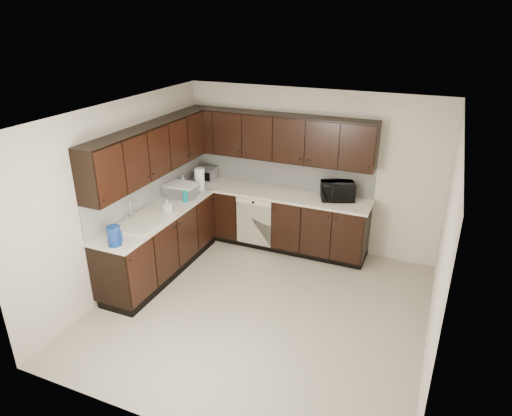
{
  "coord_description": "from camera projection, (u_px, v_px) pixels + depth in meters",
  "views": [
    {
      "loc": [
        1.84,
        -4.5,
        3.52
      ],
      "look_at": [
        -0.32,
        0.6,
        1.12
      ],
      "focal_mm": 32.0,
      "sensor_mm": 36.0,
      "label": 1
    }
  ],
  "objects": [
    {
      "name": "wall_front",
      "position": [
        167.0,
        317.0,
        3.67
      ],
      "size": [
        4.0,
        0.02,
        2.5
      ],
      "primitive_type": "cube",
      "color": "beige",
      "rests_on": "floor"
    },
    {
      "name": "upper_cabinets",
      "position": [
        222.0,
        143.0,
        6.57
      ],
      "size": [
        3.0,
        2.8,
        0.7
      ],
      "color": "black",
      "rests_on": "wall_back"
    },
    {
      "name": "soap_bottle_a",
      "position": [
        168.0,
        206.0,
        6.3
      ],
      "size": [
        0.11,
        0.11,
        0.2
      ],
      "primitive_type": "imported",
      "rotation": [
        0.0,
        0.0,
        -0.24
      ],
      "color": "gray",
      "rests_on": "countertop"
    },
    {
      "name": "wall_left",
      "position": [
        123.0,
        196.0,
        6.08
      ],
      "size": [
        0.02,
        4.0,
        2.5
      ],
      "primitive_type": "cube",
      "color": "beige",
      "rests_on": "floor"
    },
    {
      "name": "microwave",
      "position": [
        337.0,
        191.0,
        6.74
      ],
      "size": [
        0.57,
        0.48,
        0.27
      ],
      "primitive_type": "imported",
      "rotation": [
        0.0,
        0.0,
        0.39
      ],
      "color": "black",
      "rests_on": "countertop"
    },
    {
      "name": "countertop",
      "position": [
        227.0,
        201.0,
        6.79
      ],
      "size": [
        3.03,
        2.83,
        0.04
      ],
      "color": "beige",
      "rests_on": "lower_cabinets"
    },
    {
      "name": "wall_right",
      "position": [
        442.0,
        253.0,
        4.65
      ],
      "size": [
        0.02,
        4.0,
        2.5
      ],
      "primitive_type": "cube",
      "color": "beige",
      "rests_on": "floor"
    },
    {
      "name": "lower_cabinets",
      "position": [
        228.0,
        231.0,
        6.99
      ],
      "size": [
        3.0,
        2.8,
        0.9
      ],
      "color": "black",
      "rests_on": "floor"
    },
    {
      "name": "wall_back",
      "position": [
        310.0,
        171.0,
        7.05
      ],
      "size": [
        4.0,
        0.02,
        2.5
      ],
      "primitive_type": "cube",
      "color": "beige",
      "rests_on": "floor"
    },
    {
      "name": "teal_tumbler",
      "position": [
        185.0,
        196.0,
        6.68
      ],
      "size": [
        0.09,
        0.09,
        0.18
      ],
      "primitive_type": "cylinder",
      "rotation": [
        0.0,
        0.0,
        -0.2
      ],
      "color": "#0B767B",
      "rests_on": "countertop"
    },
    {
      "name": "paper_towel_roll",
      "position": [
        200.0,
        179.0,
        7.13
      ],
      "size": [
        0.16,
        0.16,
        0.34
      ],
      "primitive_type": "cylinder",
      "rotation": [
        0.0,
        0.0,
        0.07
      ],
      "color": "white",
      "rests_on": "countertop"
    },
    {
      "name": "soap_bottle_b",
      "position": [
        183.0,
        182.0,
        7.16
      ],
      "size": [
        0.11,
        0.11,
        0.23
      ],
      "primitive_type": "imported",
      "rotation": [
        0.0,
        0.0,
        0.25
      ],
      "color": "gray",
      "rests_on": "countertop"
    },
    {
      "name": "backsplash",
      "position": [
        220.0,
        178.0,
        6.94
      ],
      "size": [
        3.0,
        2.8,
        0.48
      ],
      "color": "beige",
      "rests_on": "countertop"
    },
    {
      "name": "storage_bin",
      "position": [
        182.0,
        190.0,
        6.89
      ],
      "size": [
        0.51,
        0.41,
        0.18
      ],
      "primitive_type": "cube",
      "rotation": [
        0.0,
        0.0,
        0.16
      ],
      "color": "silver",
      "rests_on": "countertop"
    },
    {
      "name": "ceiling",
      "position": [
        262.0,
        115.0,
        4.87
      ],
      "size": [
        4.0,
        4.0,
        0.0
      ],
      "primitive_type": "plane",
      "rotation": [
        3.14,
        0.0,
        0.0
      ],
      "color": "white",
      "rests_on": "wall_back"
    },
    {
      "name": "sink",
      "position": [
        145.0,
        226.0,
        6.1
      ],
      "size": [
        0.54,
        0.82,
        0.42
      ],
      "color": "beige",
      "rests_on": "countertop"
    },
    {
      "name": "dishwasher",
      "position": [
        254.0,
        219.0,
        7.08
      ],
      "size": [
        0.58,
        0.04,
        0.78
      ],
      "color": "beige",
      "rests_on": "lower_cabinets"
    },
    {
      "name": "blue_pitcher",
      "position": [
        114.0,
        236.0,
        5.42
      ],
      "size": [
        0.2,
        0.2,
        0.24
      ],
      "primitive_type": "cylinder",
      "rotation": [
        0.0,
        0.0,
        0.29
      ],
      "color": "navy",
      "rests_on": "countertop"
    },
    {
      "name": "floor",
      "position": [
        261.0,
        309.0,
        5.86
      ],
      "size": [
        4.0,
        4.0,
        0.0
      ],
      "primitive_type": "plane",
      "color": "#AAA18C",
      "rests_on": "ground"
    },
    {
      "name": "toaster_oven",
      "position": [
        206.0,
        174.0,
        7.53
      ],
      "size": [
        0.37,
        0.3,
        0.21
      ],
      "primitive_type": "cube",
      "rotation": [
        0.0,
        0.0,
        0.18
      ],
      "color": "#AAAAAC",
      "rests_on": "countertop"
    }
  ]
}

